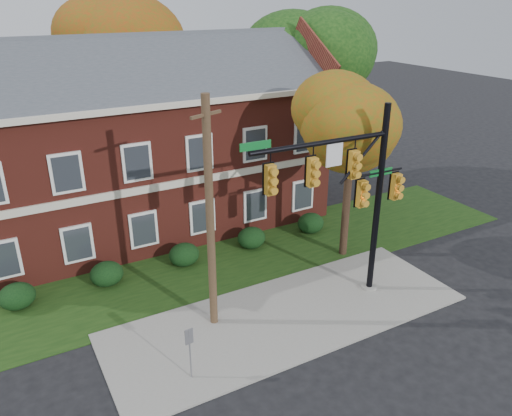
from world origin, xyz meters
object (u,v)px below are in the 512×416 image
hedge_far_left (17,296)px  hedge_left (107,274)px  hedge_far_right (311,223)px  tree_far_rear (118,40)px  utility_pole (210,218)px  apartment_building (141,133)px  hedge_right (251,238)px  traffic_signal (350,187)px  sign_post (190,346)px  tree_right_rear (317,55)px  hedge_center (184,255)px  tree_near_right (359,116)px

hedge_far_left → hedge_left: bearing=0.0°
hedge_left → hedge_far_right: same height
tree_far_rear → utility_pole: bearing=-96.4°
apartment_building → hedge_left: apartment_building is taller
hedge_right → utility_pole: (-4.17, -4.70, 3.84)m
tree_far_rear → hedge_left: bearing=-110.3°
hedge_far_left → traffic_signal: bearing=-26.2°
hedge_far_left → sign_post: sign_post is taller
hedge_far_left → hedge_right: 10.50m
hedge_far_right → utility_pole: bearing=-148.5°
tree_right_rear → hedge_far_left: bearing=-161.5°
tree_right_rear → apartment_building: bearing=-175.7°
hedge_far_left → tree_right_rear: size_ratio=0.13×
apartment_building → utility_pole: 10.00m
hedge_left → sign_post: 7.17m
hedge_right → sign_post: size_ratio=0.72×
apartment_building → utility_pole: size_ratio=2.18×
traffic_signal → hedge_right: bearing=102.3°
hedge_far_left → hedge_right: same height
apartment_building → hedge_center: bearing=-90.0°
tree_right_rear → sign_post: tree_right_rear is taller
apartment_building → hedge_center: size_ratio=13.43×
hedge_left → traffic_signal: 10.81m
utility_pole → sign_post: utility_pole is taller
sign_post → tree_right_rear: bearing=37.6°
hedge_left → utility_pole: size_ratio=0.16×
hedge_center → tree_near_right: (7.22, -2.83, 6.14)m
hedge_left → hedge_right: bearing=0.0°
tree_right_rear → utility_pole: 16.57m
tree_far_rear → traffic_signal: size_ratio=1.47×
tree_right_rear → tree_far_rear: 12.20m
hedge_center → sign_post: bearing=-109.9°
hedge_center → tree_far_rear: size_ratio=0.12×
tree_far_rear → sign_post: size_ratio=5.92×
hedge_right → tree_right_rear: 12.50m
hedge_right → hedge_far_right: bearing=0.0°
hedge_left → tree_near_right: 12.68m
hedge_left → hedge_center: bearing=0.0°
tree_far_rear → utility_pole: tree_far_rear is taller
tree_right_rear → sign_post: (-13.86, -13.17, -6.80)m
tree_far_rear → hedge_far_left: bearing=-122.5°
hedge_left → tree_far_rear: tree_far_rear is taller
hedge_left → hedge_center: (3.50, 0.00, 0.00)m
hedge_center → hedge_left: bearing=180.0°
hedge_center → traffic_signal: traffic_signal is taller
hedge_center → traffic_signal: 8.51m
hedge_far_left → hedge_center: bearing=0.0°
tree_right_rear → tree_far_rear: tree_far_rear is taller
tree_right_rear → utility_pole: size_ratio=1.23×
hedge_far_right → hedge_center: bearing=180.0°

